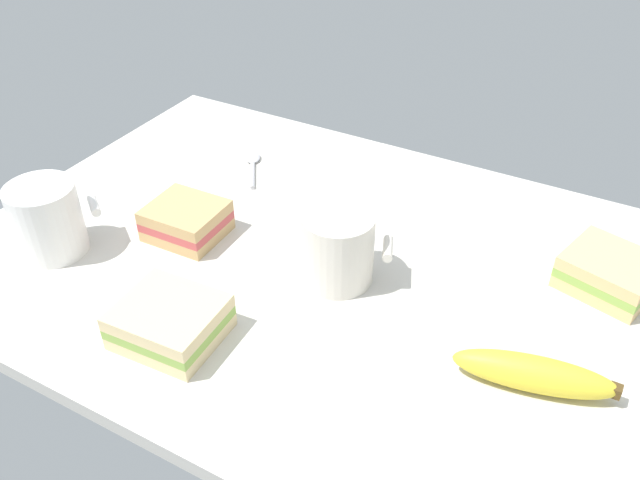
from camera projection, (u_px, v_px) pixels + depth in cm
name	position (u px, v px, depth cm)	size (l,w,h in cm)	color
tabletop	(320.00, 265.00, 85.50)	(90.00, 64.00, 2.00)	beige
coffee_mug_black	(338.00, 247.00, 79.11)	(11.17, 8.74, 9.17)	silver
coffee_mug_milky	(47.00, 219.00, 83.59)	(9.70, 10.70, 9.50)	white
sandwich_main	(170.00, 322.00, 72.44)	(11.31, 10.29, 4.40)	beige
sandwich_side	(609.00, 273.00, 79.23)	(12.08, 11.36, 4.40)	#DBB77A
sandwich_extra	(186.00, 221.00, 87.91)	(9.71, 8.79, 4.40)	tan
banana	(534.00, 374.00, 66.83)	(16.74, 7.23, 3.80)	yellow
spoon	(253.00, 163.00, 103.68)	(7.24, 9.88, 0.80)	silver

